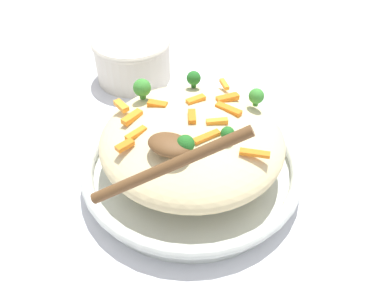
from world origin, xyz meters
TOP-DOWN VIEW (x-y plane):
  - ground_plane at (0.00, 0.00)m, footprint 2.40×2.40m
  - serving_bowl at (0.00, 0.00)m, footprint 0.32×0.32m
  - pasta_mound at (0.00, 0.00)m, footprint 0.26×0.26m
  - carrot_piece_0 at (0.03, 0.07)m, footprint 0.03×0.03m
  - carrot_piece_1 at (0.03, -0.03)m, footprint 0.03×0.04m
  - carrot_piece_2 at (-0.06, -0.05)m, footprint 0.02×0.03m
  - carrot_piece_3 at (0.04, 0.04)m, footprint 0.04×0.02m
  - carrot_piece_4 at (0.10, -0.03)m, footprint 0.04×0.02m
  - carrot_piece_5 at (-0.06, -0.08)m, footprint 0.02×0.03m
  - carrot_piece_6 at (0.03, 0.01)m, footprint 0.03×0.02m
  - carrot_piece_7 at (-0.10, -0.01)m, footprint 0.03×0.02m
  - carrot_piece_8 at (-0.01, 0.04)m, footprint 0.02×0.03m
  - carrot_piece_9 at (-0.08, -0.03)m, footprint 0.02×0.03m
  - carrot_piece_10 at (-0.06, 0.01)m, footprint 0.03×0.01m
  - carrot_piece_11 at (0.01, 0.10)m, footprint 0.02×0.02m
  - carrot_piece_12 at (0.00, 0.00)m, footprint 0.02×0.03m
  - broccoli_floret_0 at (-0.09, 0.02)m, footprint 0.03×0.03m
  - broccoli_floret_1 at (0.07, 0.07)m, footprint 0.02×0.02m
  - broccoli_floret_2 at (0.06, -0.02)m, footprint 0.02×0.02m
  - broccoli_floret_3 at (-0.03, 0.08)m, footprint 0.02×0.02m
  - broccoli_floret_4 at (0.02, -0.06)m, footprint 0.02×0.02m
  - serving_spoon at (0.01, -0.10)m, footprint 0.15×0.14m
  - companion_bowl at (-0.22, 0.21)m, footprint 0.15×0.15m

SIDE VIEW (x-z plane):
  - ground_plane at x=0.00m, z-range 0.00..0.00m
  - serving_bowl at x=0.00m, z-range 0.00..0.04m
  - companion_bowl at x=-0.22m, z-range 0.00..0.09m
  - pasta_mound at x=0.00m, z-range 0.04..0.11m
  - carrot_piece_4 at x=0.10m, z-range 0.11..0.11m
  - carrot_piece_11 at x=0.01m, z-range 0.11..0.11m
  - carrot_piece_2 at x=-0.06m, z-range 0.11..0.11m
  - carrot_piece_5 at x=-0.06m, z-range 0.11..0.11m
  - carrot_piece_7 at x=-0.10m, z-range 0.11..0.11m
  - carrot_piece_9 at x=-0.08m, z-range 0.11..0.11m
  - carrot_piece_0 at x=0.03m, z-range 0.11..0.12m
  - carrot_piece_10 at x=-0.06m, z-range 0.11..0.12m
  - carrot_piece_3 at x=0.04m, z-range 0.11..0.12m
  - carrot_piece_1 at x=0.03m, z-range 0.11..0.12m
  - carrot_piece_8 at x=-0.01m, z-range 0.11..0.12m
  - carrot_piece_6 at x=0.03m, z-range 0.11..0.12m
  - carrot_piece_12 at x=0.00m, z-range 0.11..0.12m
  - broccoli_floret_2 at x=0.06m, z-range 0.11..0.13m
  - broccoli_floret_3 at x=-0.03m, z-range 0.11..0.13m
  - broccoli_floret_1 at x=0.07m, z-range 0.11..0.14m
  - broccoli_floret_0 at x=-0.09m, z-range 0.11..0.14m
  - broccoli_floret_4 at x=0.02m, z-range 0.11..0.14m
  - serving_spoon at x=0.01m, z-range 0.09..0.19m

